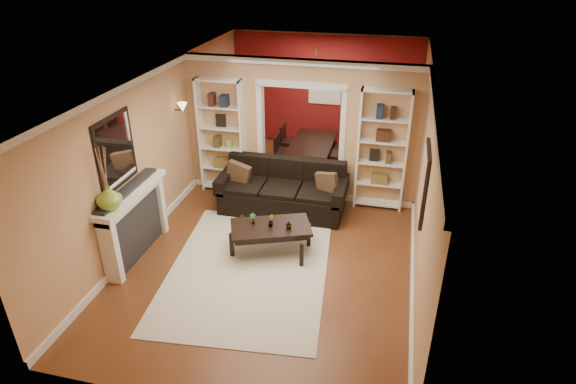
% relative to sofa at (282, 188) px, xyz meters
% --- Properties ---
extents(floor, '(8.00, 8.00, 0.00)m').
position_rel_sofa_xyz_m(floor, '(0.19, -0.45, -0.46)').
color(floor, brown).
rests_on(floor, ground).
extents(ceiling, '(8.00, 8.00, 0.00)m').
position_rel_sofa_xyz_m(ceiling, '(0.19, -0.45, 2.24)').
color(ceiling, white).
rests_on(ceiling, ground).
extents(wall_back, '(8.00, 0.00, 8.00)m').
position_rel_sofa_xyz_m(wall_back, '(0.19, 3.55, 0.89)').
color(wall_back, tan).
rests_on(wall_back, ground).
extents(wall_front, '(8.00, 0.00, 8.00)m').
position_rel_sofa_xyz_m(wall_front, '(0.19, -4.45, 0.89)').
color(wall_front, tan).
rests_on(wall_front, ground).
extents(wall_left, '(0.00, 8.00, 8.00)m').
position_rel_sofa_xyz_m(wall_left, '(-2.06, -0.45, 0.89)').
color(wall_left, tan).
rests_on(wall_left, ground).
extents(wall_right, '(0.00, 8.00, 8.00)m').
position_rel_sofa_xyz_m(wall_right, '(2.44, -0.45, 0.89)').
color(wall_right, tan).
rests_on(wall_right, ground).
extents(partition_wall, '(4.50, 0.15, 2.70)m').
position_rel_sofa_xyz_m(partition_wall, '(0.19, 0.75, 0.89)').
color(partition_wall, tan).
rests_on(partition_wall, floor).
extents(red_back_panel, '(4.44, 0.04, 2.64)m').
position_rel_sofa_xyz_m(red_back_panel, '(0.19, 3.52, 0.86)').
color(red_back_panel, maroon).
rests_on(red_back_panel, floor).
extents(dining_window, '(0.78, 0.03, 0.98)m').
position_rel_sofa_xyz_m(dining_window, '(0.19, 3.48, 1.09)').
color(dining_window, '#8CA5CC').
rests_on(dining_window, wall_back).
extents(area_rug, '(2.71, 3.58, 0.01)m').
position_rel_sofa_xyz_m(area_rug, '(-0.07, -1.92, -0.46)').
color(area_rug, beige).
rests_on(area_rug, floor).
extents(sofa, '(2.38, 1.03, 0.93)m').
position_rel_sofa_xyz_m(sofa, '(0.00, 0.00, 0.00)').
color(sofa, black).
rests_on(sofa, floor).
extents(pillow_left, '(0.46, 0.20, 0.45)m').
position_rel_sofa_xyz_m(pillow_left, '(-0.84, -0.02, 0.21)').
color(pillow_left, brown).
rests_on(pillow_left, sofa).
extents(pillow_right, '(0.43, 0.26, 0.41)m').
position_rel_sofa_xyz_m(pillow_right, '(0.84, -0.02, 0.19)').
color(pillow_right, brown).
rests_on(pillow_right, sofa).
extents(coffee_table, '(1.44, 1.11, 0.48)m').
position_rel_sofa_xyz_m(coffee_table, '(0.15, -1.37, -0.22)').
color(coffee_table, black).
rests_on(coffee_table, floor).
extents(plant_left, '(0.12, 0.10, 0.19)m').
position_rel_sofa_xyz_m(plant_left, '(-0.15, -1.37, 0.11)').
color(plant_left, '#336626').
rests_on(plant_left, coffee_table).
extents(plant_center, '(0.10, 0.12, 0.20)m').
position_rel_sofa_xyz_m(plant_center, '(0.15, -1.37, 0.12)').
color(plant_center, '#336626').
rests_on(plant_center, coffee_table).
extents(plant_right, '(0.13, 0.13, 0.18)m').
position_rel_sofa_xyz_m(plant_right, '(0.44, -1.37, 0.11)').
color(plant_right, '#336626').
rests_on(plant_right, coffee_table).
extents(bookshelf_left, '(0.90, 0.30, 2.30)m').
position_rel_sofa_xyz_m(bookshelf_left, '(-1.36, 0.58, 0.69)').
color(bookshelf_left, white).
rests_on(bookshelf_left, floor).
extents(bookshelf_right, '(0.90, 0.30, 2.30)m').
position_rel_sofa_xyz_m(bookshelf_right, '(1.74, 0.58, 0.69)').
color(bookshelf_right, white).
rests_on(bookshelf_right, floor).
extents(fireplace, '(0.32, 1.70, 1.16)m').
position_rel_sofa_xyz_m(fireplace, '(-1.90, -1.95, 0.12)').
color(fireplace, white).
rests_on(fireplace, floor).
extents(vase, '(0.44, 0.44, 0.37)m').
position_rel_sofa_xyz_m(vase, '(-1.90, -2.50, 0.88)').
color(vase, '#81B038').
rests_on(vase, fireplace).
extents(mirror, '(0.03, 0.95, 1.10)m').
position_rel_sofa_xyz_m(mirror, '(-2.04, -1.95, 1.34)').
color(mirror, silver).
rests_on(mirror, wall_left).
extents(wall_sconce, '(0.18, 0.18, 0.22)m').
position_rel_sofa_xyz_m(wall_sconce, '(-1.96, 0.10, 1.37)').
color(wall_sconce, '#FFE0A5').
rests_on(wall_sconce, wall_left).
extents(framed_art, '(0.04, 0.85, 1.05)m').
position_rel_sofa_xyz_m(framed_art, '(2.40, -1.45, 1.09)').
color(framed_art, black).
rests_on(framed_art, wall_right).
extents(dining_table, '(1.66, 0.92, 0.58)m').
position_rel_sofa_xyz_m(dining_table, '(0.19, 2.13, -0.17)').
color(dining_table, black).
rests_on(dining_table, floor).
extents(dining_chair_nw, '(0.54, 0.54, 0.82)m').
position_rel_sofa_xyz_m(dining_chair_nw, '(-0.36, 1.83, -0.05)').
color(dining_chair_nw, black).
rests_on(dining_chair_nw, floor).
extents(dining_chair_ne, '(0.49, 0.49, 0.93)m').
position_rel_sofa_xyz_m(dining_chair_ne, '(0.74, 1.83, 0.00)').
color(dining_chair_ne, black).
rests_on(dining_chair_ne, floor).
extents(dining_chair_sw, '(0.50, 0.50, 0.85)m').
position_rel_sofa_xyz_m(dining_chair_sw, '(-0.36, 2.43, -0.04)').
color(dining_chair_sw, black).
rests_on(dining_chair_sw, floor).
extents(dining_chair_se, '(0.45, 0.45, 0.83)m').
position_rel_sofa_xyz_m(dining_chair_se, '(0.74, 2.43, -0.05)').
color(dining_chair_se, black).
rests_on(dining_chair_se, floor).
extents(chandelier, '(0.50, 0.50, 0.30)m').
position_rel_sofa_xyz_m(chandelier, '(0.19, 2.25, 1.56)').
color(chandelier, '#39281A').
rests_on(chandelier, ceiling).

